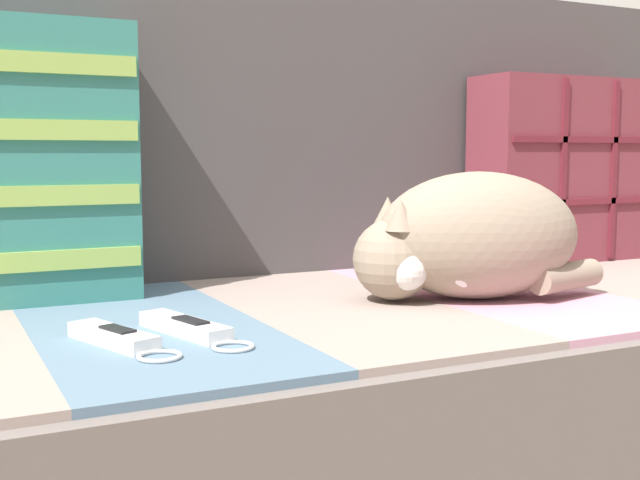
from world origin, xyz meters
The scene contains 6 objects.
couch centered at (0.00, 0.15, 0.20)m, with size 1.82×0.81×0.42m.
sofa_backrest centered at (0.00, 0.48, 0.69)m, with size 1.78×0.14×0.54m.
throw_pillow_quilted centered at (0.51, 0.33, 0.60)m, with size 0.41×0.14×0.37m.
sleeping_cat centered at (0.06, 0.05, 0.51)m, with size 0.38×0.27×0.19m.
game_remote_near centered at (-0.39, 0.01, 0.42)m, with size 0.10×0.21×0.02m.
game_remote_far centered at (-0.48, -0.01, 0.42)m, with size 0.10×0.19×0.02m.
Camera 1 is at (-0.68, -0.92, 0.64)m, focal length 45.00 mm.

